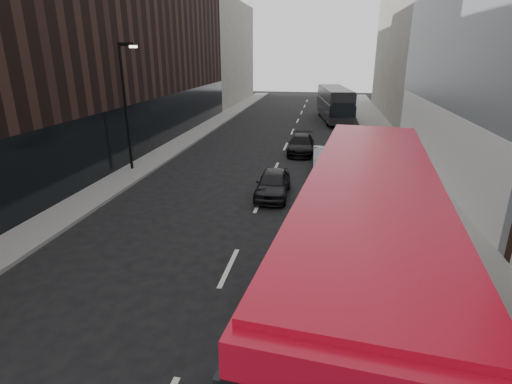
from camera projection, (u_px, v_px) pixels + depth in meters
The scene contains 11 objects.
sidewalk_right at pixel (392, 153), 27.59m from camera, with size 3.00×80.00×0.15m, color slate.
sidewalk_left at pixel (179, 144), 30.11m from camera, with size 2.00×80.00×0.15m, color slate.
building_victorian at pixel (415, 22), 41.45m from camera, with size 6.50×24.00×21.00m.
building_left_mid at pixel (154, 48), 33.03m from camera, with size 5.00×24.00×14.00m, color black.
building_left_far at pixel (222, 53), 53.64m from camera, with size 5.00×20.00×13.00m, color slate.
street_lamp at pixel (126, 99), 22.28m from camera, with size 1.06×0.22×7.00m.
red_bus at pixel (365, 258), 8.59m from camera, with size 3.70×11.15×4.43m.
grey_bus at pixel (334, 103), 40.39m from camera, with size 3.76×10.36×3.29m.
car_a at pixel (273, 183), 19.32m from camera, with size 1.53×3.81×1.30m, color black.
car_b at pixel (325, 159), 23.65m from camera, with size 1.39×3.98×1.31m, color gray.
car_c at pixel (301, 144), 27.59m from camera, with size 1.74×4.27×1.24m, color black.
Camera 1 is at (2.85, -3.16, 6.65)m, focal length 28.00 mm.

